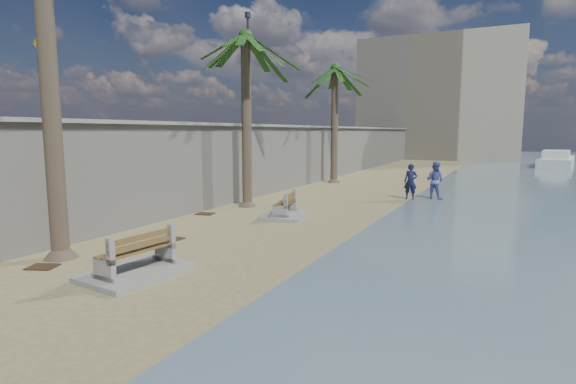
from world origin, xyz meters
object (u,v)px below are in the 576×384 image
(bench_far, at_px, (285,207))
(person_b, at_px, (435,178))
(bench_near, at_px, (137,257))
(person_a, at_px, (411,179))
(palm_mid, at_px, (246,38))
(palm_back, at_px, (335,70))
(yacht_far, at_px, (556,162))

(bench_far, xyz_separation_m, person_b, (4.39, 7.39, 0.61))
(bench_near, height_order, person_a, person_a)
(palm_mid, relative_size, palm_back, 1.01)
(person_a, distance_m, person_b, 1.23)
(bench_far, bearing_deg, bench_near, -88.33)
(person_b, relative_size, yacht_far, 0.21)
(palm_mid, bearing_deg, bench_far, -28.77)
(palm_back, xyz_separation_m, yacht_far, (13.87, 22.83, -6.67))
(bench_near, height_order, bench_far, bench_near)
(bench_far, relative_size, yacht_far, 0.26)
(person_a, bearing_deg, bench_far, -116.39)
(yacht_far, bearing_deg, palm_back, 155.82)
(bench_near, xyz_separation_m, palm_back, (-2.69, 19.53, 6.60))
(palm_back, height_order, yacht_far, palm_back)
(palm_back, bearing_deg, bench_near, -82.15)
(bench_near, bearing_deg, yacht_far, 75.22)
(bench_near, relative_size, bench_far, 1.01)
(yacht_far, bearing_deg, bench_near, 172.32)
(bench_near, relative_size, yacht_far, 0.26)
(bench_far, height_order, palm_back, palm_back)
(bench_near, distance_m, yacht_far, 43.80)
(person_a, bearing_deg, palm_back, 139.62)
(bench_near, xyz_separation_m, person_b, (4.17, 15.19, 0.57))
(bench_far, distance_m, palm_back, 13.70)
(palm_mid, distance_m, palm_back, 10.34)
(yacht_far, bearing_deg, bench_far, 168.84)
(person_a, distance_m, yacht_far, 29.01)
(bench_far, relative_size, person_b, 1.22)
(palm_mid, bearing_deg, yacht_far, 67.21)
(person_b, height_order, yacht_far, person_b)
(palm_mid, height_order, yacht_far, palm_mid)
(palm_mid, height_order, person_b, palm_mid)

